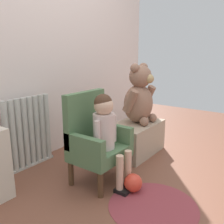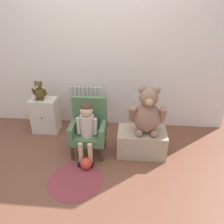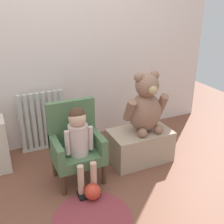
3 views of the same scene
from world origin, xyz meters
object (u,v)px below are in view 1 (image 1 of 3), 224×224
Objects in this scene: large_teddy_bear at (139,97)px; toy_ball at (133,183)px; floor_rug at (153,206)px; child_figure at (106,127)px; radiator at (29,133)px; child_armchair at (95,139)px; low_bench at (136,138)px.

toy_ball is (-0.70, -0.37, -0.52)m from large_teddy_bear.
toy_ball reaches higher than floor_rug.
child_figure is 5.22× the size of toy_ball.
toy_ball is (0.08, 0.21, 0.07)m from floor_rug.
large_teddy_bear is at bearing 36.38° from floor_rug.
child_armchair is (0.16, -0.65, 0.03)m from radiator.
child_armchair is 5.21× the size of toy_ball.
child_figure is 1.18× the size of floor_rug.
child_armchair is 0.70m from low_bench.
radiator is at bearing 104.09° from child_armchair.
low_bench is at bearing -37.08° from radiator.
toy_ball is at bearing -85.33° from child_figure.
child_armchair is at bearing -178.59° from low_bench.
child_armchair is 0.17m from child_figure.
low_bench is (0.84, -0.64, -0.16)m from radiator.
radiator is 0.89× the size of child_figure.
large_teddy_bear is at bearing 27.53° from toy_ball.
large_teddy_bear is at bearing 1.06° from child_armchair.
toy_ball is at bearing -79.67° from radiator.
child_armchair is 0.67m from floor_rug.
low_bench is 0.43m from large_teddy_bear.
large_teddy_bear is (0.72, 0.13, 0.11)m from child_figure.
floor_rug is (-0.06, -0.45, -0.48)m from child_figure.
child_figure is 1.19× the size of low_bench.
large_teddy_bear reaches higher than child_armchair.
child_figure is 0.47m from toy_ball.
large_teddy_bear is at bearing -4.23° from low_bench.
child_armchair is 1.21× the size of large_teddy_bear.
low_bench is at bearing 29.33° from toy_ball.
large_teddy_bear reaches higher than toy_ball.
floor_rug is (-0.06, -0.57, -0.35)m from child_armchair.
floor_rug is (0.10, -1.22, -0.32)m from radiator.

